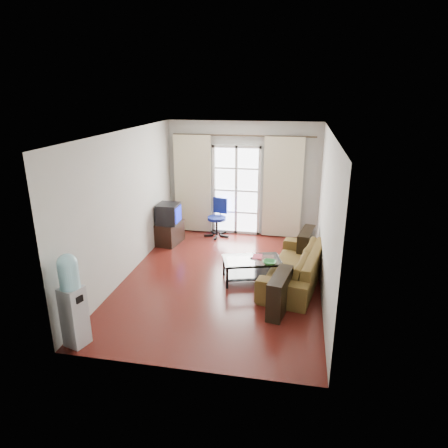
# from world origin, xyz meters

# --- Properties ---
(floor) EXTENTS (5.20, 5.20, 0.00)m
(floor) POSITION_xyz_m (0.00, 0.00, 0.00)
(floor) COLOR #5C1D16
(floor) RESTS_ON ground
(ceiling) EXTENTS (5.20, 5.20, 0.00)m
(ceiling) POSITION_xyz_m (0.00, 0.00, 2.70)
(ceiling) COLOR white
(ceiling) RESTS_ON wall_back
(wall_back) EXTENTS (3.60, 0.02, 2.70)m
(wall_back) POSITION_xyz_m (0.00, 2.60, 1.35)
(wall_back) COLOR beige
(wall_back) RESTS_ON floor
(wall_front) EXTENTS (3.60, 0.02, 2.70)m
(wall_front) POSITION_xyz_m (0.00, -2.60, 1.35)
(wall_front) COLOR beige
(wall_front) RESTS_ON floor
(wall_left) EXTENTS (0.02, 5.20, 2.70)m
(wall_left) POSITION_xyz_m (-1.80, 0.00, 1.35)
(wall_left) COLOR beige
(wall_left) RESTS_ON floor
(wall_right) EXTENTS (0.02, 5.20, 2.70)m
(wall_right) POSITION_xyz_m (1.80, 0.00, 1.35)
(wall_right) COLOR beige
(wall_right) RESTS_ON floor
(french_door) EXTENTS (1.16, 0.06, 2.15)m
(french_door) POSITION_xyz_m (-0.15, 2.54, 1.07)
(french_door) COLOR white
(french_door) RESTS_ON wall_back
(curtain_rod) EXTENTS (3.30, 0.04, 0.04)m
(curtain_rod) POSITION_xyz_m (0.00, 2.50, 2.38)
(curtain_rod) COLOR #4C3F2D
(curtain_rod) RESTS_ON wall_back
(curtain_left) EXTENTS (0.90, 0.07, 2.35)m
(curtain_left) POSITION_xyz_m (-1.20, 2.48, 1.20)
(curtain_left) COLOR beige
(curtain_left) RESTS_ON curtain_rod
(curtain_right) EXTENTS (0.90, 0.07, 2.35)m
(curtain_right) POSITION_xyz_m (0.95, 2.48, 1.20)
(curtain_right) COLOR beige
(curtain_right) RESTS_ON curtain_rod
(radiator) EXTENTS (0.64, 0.12, 0.64)m
(radiator) POSITION_xyz_m (0.80, 2.50, 0.33)
(radiator) COLOR #9E9EA1
(radiator) RESTS_ON floor
(sofa) EXTENTS (2.51, 1.67, 0.64)m
(sofa) POSITION_xyz_m (1.33, 0.16, 0.32)
(sofa) COLOR brown
(sofa) RESTS_ON floor
(coffee_table) EXTENTS (1.17, 0.87, 0.42)m
(coffee_table) POSITION_xyz_m (0.55, 0.05, 0.27)
(coffee_table) COLOR silver
(coffee_table) RESTS_ON floor
(bowl) EXTENTS (0.27, 0.27, 0.06)m
(bowl) POSITION_xyz_m (0.88, -0.10, 0.45)
(bowl) COLOR #398831
(bowl) RESTS_ON coffee_table
(book) EXTENTS (0.19, 0.25, 0.02)m
(book) POSITION_xyz_m (0.55, 0.16, 0.43)
(book) COLOR #9C2D13
(book) RESTS_ON coffee_table
(remote) EXTENTS (0.17, 0.06, 0.02)m
(remote) POSITION_xyz_m (0.59, 0.09, 0.43)
(remote) COLOR black
(remote) RESTS_ON coffee_table
(tv_stand) EXTENTS (0.56, 0.75, 0.50)m
(tv_stand) POSITION_xyz_m (-1.54, 1.58, 0.25)
(tv_stand) COLOR black
(tv_stand) RESTS_ON floor
(crt_tv) EXTENTS (0.51, 0.50, 0.46)m
(crt_tv) POSITION_xyz_m (-1.54, 1.52, 0.73)
(crt_tv) COLOR black
(crt_tv) RESTS_ON tv_stand
(task_chair) EXTENTS (0.75, 0.75, 0.91)m
(task_chair) POSITION_xyz_m (-0.56, 2.27, 0.27)
(task_chair) COLOR black
(task_chair) RESTS_ON floor
(water_cooler) EXTENTS (0.35, 0.35, 1.36)m
(water_cooler) POSITION_xyz_m (-1.60, -2.35, 0.71)
(water_cooler) COLOR silver
(water_cooler) RESTS_ON floor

